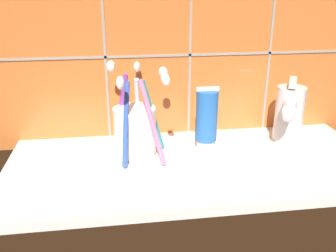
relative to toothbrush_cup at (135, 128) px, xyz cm
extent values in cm
cube|color=white|center=(10.42, -4.70, -6.29)|extent=(68.68, 30.02, 2.00)
cube|color=#C6662D|center=(10.42, 10.56, 17.71)|extent=(78.68, 1.50, 50.00)
cube|color=gray|center=(10.42, 9.71, 11.71)|extent=(78.68, 0.24, 0.50)
cube|color=gray|center=(-5.03, 9.71, 17.71)|extent=(0.50, 0.24, 50.00)
cube|color=gray|center=(12.14, 9.71, 17.71)|extent=(0.50, 0.24, 50.00)
cube|color=gray|center=(29.31, 9.71, 17.71)|extent=(0.50, 0.24, 50.00)
cylinder|color=silver|center=(-0.09, 0.01, -0.66)|extent=(8.02, 8.02, 9.25)
cylinder|color=teal|center=(3.39, 0.82, 2.09)|extent=(4.81, 2.24, 14.20)
ellipsoid|color=white|center=(5.53, 1.47, 10.13)|extent=(2.50, 1.89, 2.57)
cylinder|color=white|center=(0.79, 4.27, 2.07)|extent=(1.43, 6.40, 14.25)
ellipsoid|color=white|center=(1.05, 7.41, 10.05)|extent=(1.49, 2.48, 2.67)
cylinder|color=purple|center=(-2.57, 2.61, 2.57)|extent=(3.77, 3.24, 15.11)
ellipsoid|color=white|center=(-4.01, 3.75, 11.11)|extent=(2.47, 2.33, 2.51)
cylinder|color=blue|center=(-1.84, -3.90, 2.28)|extent=(2.30, 5.48, 14.61)
ellipsoid|color=white|center=(-2.53, -6.44, 10.50)|extent=(1.85, 2.54, 2.61)
cylinder|color=pink|center=(2.80, -3.94, 2.44)|extent=(4.82, 5.67, 14.99)
ellipsoid|color=white|center=(4.85, -6.48, 10.80)|extent=(2.50, 2.66, 2.66)
cylinder|color=white|center=(13.69, 0.01, -4.21)|extent=(3.55, 3.55, 2.16)
cylinder|color=blue|center=(13.69, 0.01, 1.79)|extent=(4.17, 4.17, 9.84)
cube|color=silver|center=(13.69, 0.01, 7.12)|extent=(4.38, 0.36, 0.80)
cylinder|color=silver|center=(31.59, 2.31, 0.43)|extent=(5.76, 5.76, 11.43)
cylinder|color=silver|center=(29.75, -1.27, 3.63)|extent=(6.00, 8.36, 2.59)
sphere|color=silver|center=(27.90, -4.86, 2.76)|extent=(2.42, 2.42, 2.42)
cube|color=silver|center=(31.59, 2.31, 7.14)|extent=(4.00, 5.97, 1.20)
camera|label=1|loc=(-3.17, -65.71, 25.71)|focal=40.00mm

